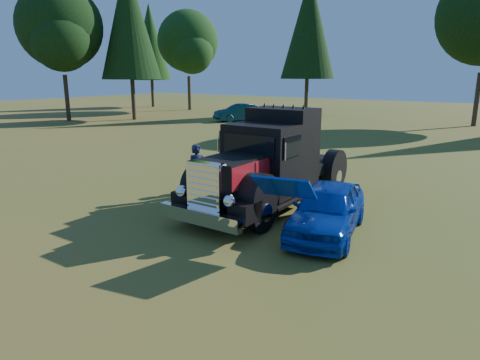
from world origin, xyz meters
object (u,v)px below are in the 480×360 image
(hotrod_coupe, at_px, (327,209))
(spectator_near, at_px, (198,170))
(diamond_t_truck, at_px, (268,166))
(distant_teal_car, at_px, (240,113))
(spectator_far, at_px, (228,166))

(hotrod_coupe, relative_size, spectator_near, 2.45)
(diamond_t_truck, bearing_deg, hotrod_coupe, -25.88)
(diamond_t_truck, bearing_deg, spectator_near, -171.49)
(distant_teal_car, bearing_deg, spectator_near, -30.17)
(diamond_t_truck, bearing_deg, distant_teal_car, 126.84)
(diamond_t_truck, bearing_deg, spectator_far, 157.03)
(hotrod_coupe, bearing_deg, distant_teal_car, 129.53)
(hotrod_coupe, distance_m, distant_teal_car, 27.37)
(diamond_t_truck, relative_size, hotrod_coupe, 1.66)
(spectator_near, xyz_separation_m, distant_teal_car, (-12.36, 20.26, -0.14))
(spectator_near, bearing_deg, spectator_far, 16.43)
(diamond_t_truck, distance_m, distant_teal_car, 24.85)
(spectator_near, xyz_separation_m, spectator_far, (0.32, 1.32, -0.04))
(diamond_t_truck, distance_m, hotrod_coupe, 2.87)
(hotrod_coupe, xyz_separation_m, spectator_near, (-5.06, 0.84, 0.21))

